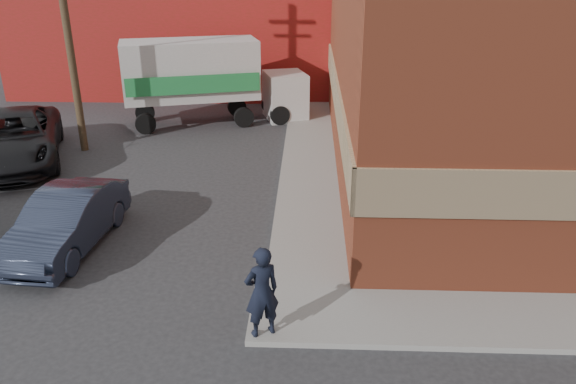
% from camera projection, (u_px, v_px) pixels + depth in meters
% --- Properties ---
extents(ground, '(90.00, 90.00, 0.00)m').
position_uv_depth(ground, '(278.00, 292.00, 11.71)').
color(ground, '#28282B').
rests_on(ground, ground).
extents(brick_building, '(14.25, 18.25, 9.36)m').
position_uv_depth(brick_building, '(559.00, 17.00, 17.86)').
color(brick_building, '#984027').
rests_on(brick_building, ground).
extents(sidewalk_west, '(1.80, 18.00, 0.12)m').
position_uv_depth(sidewalk_west, '(309.00, 151.00, 19.95)').
color(sidewalk_west, gray).
rests_on(sidewalk_west, ground).
extents(warehouse, '(16.30, 8.30, 5.60)m').
position_uv_depth(warehouse, '(184.00, 31.00, 29.24)').
color(warehouse, maroon).
rests_on(warehouse, ground).
extents(utility_pole, '(2.00, 0.26, 9.00)m').
position_uv_depth(utility_pole, '(65.00, 13.00, 18.42)').
color(utility_pole, '#493824').
rests_on(utility_pole, ground).
extents(man, '(0.77, 0.67, 1.77)m').
position_uv_depth(man, '(262.00, 292.00, 9.90)').
color(man, black).
rests_on(man, sidewalk_south).
extents(sedan, '(1.82, 4.32, 1.39)m').
position_uv_depth(sedan, '(66.00, 221.00, 13.25)').
color(sedan, '#2B3349').
rests_on(sedan, ground).
extents(suv_a, '(4.82, 6.69, 1.69)m').
position_uv_depth(suv_a, '(14.00, 138.00, 18.75)').
color(suv_a, black).
rests_on(suv_a, ground).
extents(box_truck, '(7.20, 3.89, 3.41)m').
position_uv_depth(box_truck, '(208.00, 76.00, 22.70)').
color(box_truck, beige).
rests_on(box_truck, ground).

